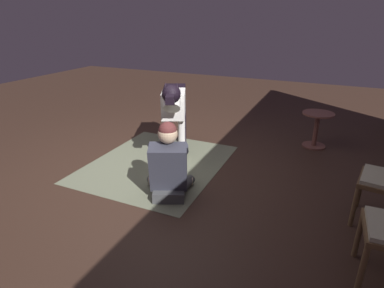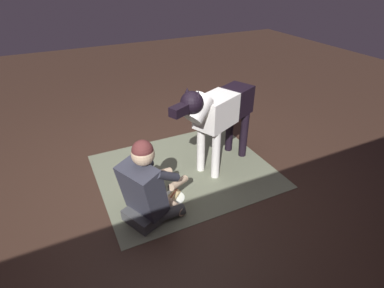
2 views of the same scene
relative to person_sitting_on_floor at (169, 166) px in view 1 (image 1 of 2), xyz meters
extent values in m
plane|color=#35231A|center=(-0.43, -0.57, -0.36)|extent=(13.88, 13.88, 0.00)
cube|color=#676B55|center=(-0.64, -0.54, -0.35)|extent=(2.02, 1.69, 0.01)
cylinder|color=brown|center=(-0.22, 1.87, -0.15)|extent=(0.04, 0.04, 0.42)
cylinder|color=brown|center=(-0.63, 1.93, -0.15)|extent=(0.04, 0.04, 0.42)
cylinder|color=brown|center=(0.64, 1.90, -0.15)|extent=(0.04, 0.04, 0.42)
cylinder|color=brown|center=(0.23, 1.89, -0.15)|extent=(0.04, 0.04, 0.42)
cube|color=#434446|center=(0.08, 0.04, -0.30)|extent=(0.36, 0.41, 0.12)
cylinder|color=#434446|center=(0.00, -0.17, -0.29)|extent=(0.35, 0.37, 0.11)
cylinder|color=tan|center=(-0.16, -0.17, -0.30)|extent=(0.25, 0.36, 0.09)
cylinder|color=#434446|center=(-0.13, 0.11, -0.29)|extent=(0.40, 0.12, 0.11)
cylinder|color=tan|center=(-0.23, -0.01, -0.30)|extent=(0.21, 0.37, 0.09)
cube|color=#31323D|center=(0.05, 0.02, 0.02)|extent=(0.44, 0.49, 0.54)
cylinder|color=#31323D|center=(-0.02, -0.20, 0.16)|extent=(0.30, 0.19, 0.24)
cylinder|color=tan|center=(-0.23, -0.24, -0.06)|extent=(0.28, 0.14, 0.12)
cylinder|color=#31323D|center=(-0.17, 0.12, 0.16)|extent=(0.30, 0.19, 0.24)
cylinder|color=tan|center=(-0.33, -0.01, -0.06)|extent=(0.27, 0.21, 0.12)
sphere|color=tan|center=(0.01, 0.00, 0.38)|extent=(0.21, 0.21, 0.21)
sphere|color=#572626|center=(0.01, 0.00, 0.42)|extent=(0.19, 0.19, 0.19)
cylinder|color=silver|center=(-0.92, -0.29, -0.06)|extent=(0.10, 0.10, 0.60)
cylinder|color=silver|center=(-0.83, -0.49, -0.06)|extent=(0.10, 0.10, 0.60)
cylinder|color=black|center=(-1.46, -0.53, -0.06)|extent=(0.10, 0.10, 0.60)
cylinder|color=black|center=(-1.38, -0.73, -0.06)|extent=(0.10, 0.10, 0.60)
cube|color=silver|center=(-0.99, -0.44, 0.41)|extent=(0.56, 0.47, 0.35)
cube|color=black|center=(-1.32, -0.59, 0.41)|extent=(0.49, 0.43, 0.33)
cylinder|color=silver|center=(-0.69, -0.31, 0.55)|extent=(0.40, 0.34, 0.34)
sphere|color=black|center=(-0.60, -0.27, 0.65)|extent=(0.23, 0.23, 0.23)
cube|color=black|center=(-0.43, -0.19, 0.63)|extent=(0.20, 0.17, 0.09)
cone|color=black|center=(-0.64, -0.21, 0.73)|extent=(0.11, 0.11, 0.10)
cone|color=black|center=(-0.59, -0.34, 0.73)|extent=(0.11, 0.11, 0.10)
cylinder|color=black|center=(-1.52, -0.68, 0.38)|extent=(0.30, 0.16, 0.20)
cylinder|color=white|center=(-0.32, -0.14, -0.35)|extent=(0.24, 0.24, 0.01)
cylinder|color=tan|center=(-0.30, -0.16, -0.32)|extent=(0.17, 0.16, 0.05)
cylinder|color=tan|center=(-0.33, -0.13, -0.32)|extent=(0.17, 0.16, 0.05)
cylinder|color=#AA5330|center=(-0.32, -0.14, -0.32)|extent=(0.17, 0.15, 0.04)
cylinder|color=brown|center=(-2.18, 1.37, -0.10)|extent=(0.07, 0.07, 0.52)
cylinder|color=brown|center=(-2.18, 1.37, -0.35)|extent=(0.34, 0.34, 0.02)
cylinder|color=brown|center=(-2.18, 1.37, 0.17)|extent=(0.46, 0.46, 0.02)
camera|label=1|loc=(2.73, 1.52, 1.53)|focal=29.62mm
camera|label=2|loc=(0.60, 2.21, 1.82)|focal=28.59mm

